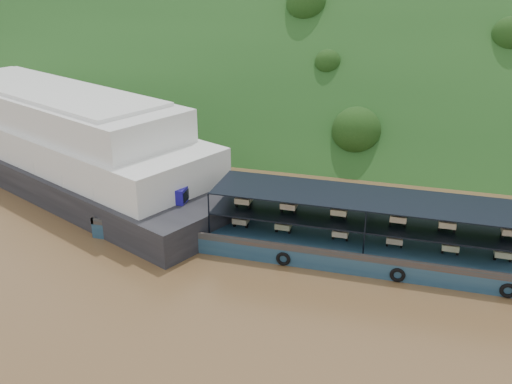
# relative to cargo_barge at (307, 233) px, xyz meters

# --- Properties ---
(ground) EXTENTS (160.00, 160.00, 0.00)m
(ground) POSITION_rel_cargo_barge_xyz_m (-2.58, -1.17, -1.11)
(ground) COLOR brown
(ground) RESTS_ON ground
(hillside) EXTENTS (140.00, 39.60, 39.60)m
(hillside) POSITION_rel_cargo_barge_xyz_m (-2.58, 34.83, -1.11)
(hillside) COLOR #163914
(hillside) RESTS_ON ground
(cargo_barge) EXTENTS (35.00, 7.18, 4.54)m
(cargo_barge) POSITION_rel_cargo_barge_xyz_m (0.00, 0.00, 0.00)
(cargo_barge) COLOR navy
(cargo_barge) RESTS_ON ground
(passenger_ferry) EXTENTS (44.96, 28.36, 8.98)m
(passenger_ferry) POSITION_rel_cargo_barge_xyz_m (-26.79, 7.73, 2.78)
(passenger_ferry) COLOR black
(passenger_ferry) RESTS_ON ground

